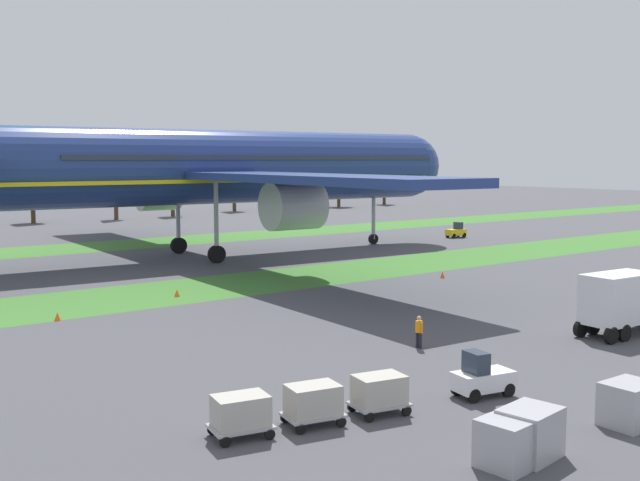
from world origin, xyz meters
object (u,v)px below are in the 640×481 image
at_px(airliner, 220,167).
at_px(uld_container_2, 629,404).
at_px(uld_container_0, 510,442).
at_px(catering_truck, 629,300).
at_px(ground_crew_loader, 419,331).
at_px(cargo_dolly_second, 313,401).
at_px(uld_container_1, 530,433).
at_px(taxiway_marker_1, 177,293).
at_px(cargo_dolly_third, 241,413).
at_px(baggage_tug, 482,378).
at_px(taxiway_marker_3, 443,275).
at_px(pushback_tractor, 456,231).
at_px(cargo_dolly_lead, 379,391).
at_px(taxiway_marker_2, 57,317).

xyz_separation_m(airliner, uld_container_2, (-13.72, -53.39, -8.41)).
height_order(airliner, uld_container_0, airliner).
height_order(catering_truck, ground_crew_loader, catering_truck).
xyz_separation_m(cargo_dolly_second, uld_container_0, (2.75, -7.02, -0.12)).
relative_size(cargo_dolly_second, uld_container_2, 1.23).
bearing_deg(airliner, uld_container_1, -16.21).
xyz_separation_m(uld_container_2, taxiway_marker_1, (-0.84, 34.99, -0.55)).
bearing_deg(cargo_dolly_third, baggage_tug, 90.00).
xyz_separation_m(cargo_dolly_second, taxiway_marker_1, (8.58, 27.65, -0.65)).
relative_size(ground_crew_loader, taxiway_marker_1, 3.20).
relative_size(cargo_dolly_third, uld_container_0, 1.23).
distance_m(uld_container_1, taxiway_marker_3, 39.16).
bearing_deg(baggage_tug, airliner, 173.74).
bearing_deg(pushback_tractor, catering_truck, 146.19).
bearing_deg(cargo_dolly_third, cargo_dolly_second, 90.00).
height_order(uld_container_0, uld_container_2, uld_container_2).
relative_size(catering_truck, uld_container_1, 3.56).
xyz_separation_m(uld_container_1, taxiway_marker_1, (4.74, 34.64, -0.58)).
distance_m(airliner, cargo_dolly_lead, 51.53).
height_order(uld_container_0, taxiway_marker_1, uld_container_0).
xyz_separation_m(catering_truck, uld_container_0, (-20.76, -7.94, -1.15)).
relative_size(baggage_tug, cargo_dolly_lead, 1.14).
bearing_deg(ground_crew_loader, uld_container_2, -5.24).
bearing_deg(ground_crew_loader, uld_container_0, -30.19).
bearing_deg(airliner, catering_truck, 4.26).
height_order(pushback_tractor, uld_container_2, pushback_tractor).
bearing_deg(cargo_dolly_third, taxiway_marker_3, 134.14).
bearing_deg(catering_truck, cargo_dolly_second, -83.34).
bearing_deg(taxiway_marker_3, taxiway_marker_1, 164.94).
bearing_deg(baggage_tug, uld_container_2, 27.64).
bearing_deg(uld_container_2, pushback_tractor, 47.36).
xyz_separation_m(uld_container_1, taxiway_marker_2, (-5.03, 31.66, -0.59)).
distance_m(baggage_tug, uld_container_2, 5.98).
distance_m(pushback_tractor, ground_crew_loader, 58.77).
height_order(cargo_dolly_lead, uld_container_0, uld_container_0).
bearing_deg(catering_truck, uld_container_1, -63.67).
relative_size(airliner, ground_crew_loader, 41.65).
height_order(ground_crew_loader, uld_container_1, ground_crew_loader).
bearing_deg(baggage_tug, taxiway_marker_3, 147.54).
distance_m(pushback_tractor, taxiway_marker_3, 34.22).
height_order(cargo_dolly_lead, catering_truck, catering_truck).
xyz_separation_m(pushback_tractor, ground_crew_loader, (-44.92, -37.89, 0.13)).
bearing_deg(taxiway_marker_2, taxiway_marker_1, 16.96).
height_order(uld_container_1, uld_container_2, uld_container_1).
distance_m(uld_container_0, uld_container_2, 6.67).
bearing_deg(airliner, pushback_tractor, 90.00).
bearing_deg(baggage_tug, cargo_dolly_third, -90.00).
relative_size(cargo_dolly_second, catering_truck, 0.35).
xyz_separation_m(pushback_tractor, uld_container_0, (-53.79, -50.86, -0.01)).
distance_m(cargo_dolly_lead, taxiway_marker_2, 25.58).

